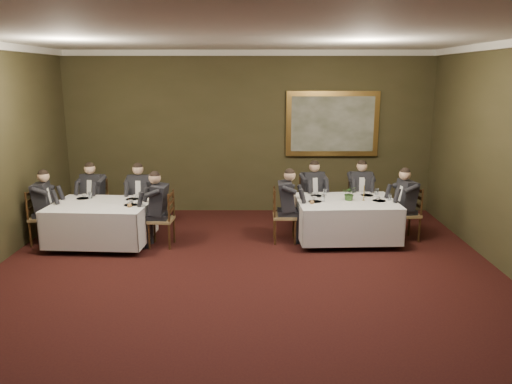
{
  "coord_description": "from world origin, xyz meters",
  "views": [
    {
      "loc": [
        0.19,
        -5.89,
        2.99
      ],
      "look_at": [
        0.17,
        1.92,
        1.15
      ],
      "focal_mm": 35.0,
      "sensor_mm": 36.0,
      "label": 1
    }
  ],
  "objects_px": {
    "diner_sec_endright": "(161,218)",
    "candlestick": "(364,192)",
    "chair_main_endright": "(406,225)",
    "chair_sec_backleft": "(96,215)",
    "table_second": "(102,221)",
    "chair_sec_backright": "(142,216)",
    "diner_main_backleft": "(312,202)",
    "chair_sec_endleft": "(43,228)",
    "chair_main_backright": "(359,212)",
    "diner_main_endright": "(406,213)",
    "painting": "(332,124)",
    "chair_sec_endright": "(162,231)",
    "chair_main_backleft": "(311,213)",
    "table_main": "(346,217)",
    "diner_sec_backright": "(141,205)",
    "diner_sec_backleft": "(95,204)",
    "centerpiece": "(350,193)",
    "diner_main_endleft": "(285,214)",
    "diner_main_backright": "(360,201)",
    "chair_main_endleft": "(284,226)",
    "diner_sec_endleft": "(43,216)"
  },
  "relations": [
    {
      "from": "diner_sec_endright",
      "to": "candlestick",
      "type": "relative_size",
      "value": 3.24
    },
    {
      "from": "chair_main_endright",
      "to": "chair_sec_backleft",
      "type": "bearing_deg",
      "value": 72.74
    },
    {
      "from": "table_second",
      "to": "chair_sec_backright",
      "type": "height_order",
      "value": "chair_sec_backright"
    },
    {
      "from": "diner_main_backleft",
      "to": "chair_sec_backright",
      "type": "relative_size",
      "value": 1.35
    },
    {
      "from": "diner_main_backleft",
      "to": "diner_sec_endright",
      "type": "xyz_separation_m",
      "value": [
        -2.8,
        -1.19,
        0.0
      ]
    },
    {
      "from": "table_second",
      "to": "chair_sec_backright",
      "type": "bearing_deg",
      "value": 58.9
    },
    {
      "from": "chair_sec_backleft",
      "to": "chair_sec_endleft",
      "type": "bearing_deg",
      "value": 62.66
    },
    {
      "from": "chair_main_backright",
      "to": "diner_main_endright",
      "type": "distance_m",
      "value": 1.15
    },
    {
      "from": "diner_main_backleft",
      "to": "chair_sec_backright",
      "type": "bearing_deg",
      "value": -11.47
    },
    {
      "from": "table_second",
      "to": "painting",
      "type": "relative_size",
      "value": 0.9
    },
    {
      "from": "diner_main_endright",
      "to": "candlestick",
      "type": "distance_m",
      "value": 0.91
    },
    {
      "from": "chair_sec_backleft",
      "to": "chair_sec_endright",
      "type": "xyz_separation_m",
      "value": [
        1.5,
        -0.98,
        0.0
      ]
    },
    {
      "from": "chair_main_backleft",
      "to": "candlestick",
      "type": "xyz_separation_m",
      "value": [
        0.84,
        -0.89,
        0.63
      ]
    },
    {
      "from": "chair_main_backleft",
      "to": "chair_sec_endleft",
      "type": "xyz_separation_m",
      "value": [
        -4.97,
        -1.07,
        0.0
      ]
    },
    {
      "from": "table_main",
      "to": "diner_main_backleft",
      "type": "height_order",
      "value": "diner_main_backleft"
    },
    {
      "from": "chair_main_backleft",
      "to": "chair_sec_backright",
      "type": "height_order",
      "value": "same"
    },
    {
      "from": "chair_main_backleft",
      "to": "diner_main_endright",
      "type": "distance_m",
      "value": 1.87
    },
    {
      "from": "chair_main_endright",
      "to": "diner_sec_backright",
      "type": "xyz_separation_m",
      "value": [
        -5.03,
        0.55,
        0.23
      ]
    },
    {
      "from": "diner_sec_endright",
      "to": "diner_sec_backleft",
      "type": "bearing_deg",
      "value": 60.26
    },
    {
      "from": "chair_sec_endleft",
      "to": "chair_sec_backleft",
      "type": "bearing_deg",
      "value": 134.71
    },
    {
      "from": "diner_main_backleft",
      "to": "chair_sec_endleft",
      "type": "distance_m",
      "value": 5.09
    },
    {
      "from": "table_second",
      "to": "chair_sec_endright",
      "type": "bearing_deg",
      "value": -3.52
    },
    {
      "from": "table_second",
      "to": "chair_sec_backleft",
      "type": "xyz_separation_m",
      "value": [
        -0.41,
        0.91,
        -0.17
      ]
    },
    {
      "from": "table_second",
      "to": "centerpiece",
      "type": "bearing_deg",
      "value": 3.25
    },
    {
      "from": "diner_main_endleft",
      "to": "painting",
      "type": "height_order",
      "value": "painting"
    },
    {
      "from": "diner_main_backright",
      "to": "diner_sec_endright",
      "type": "distance_m",
      "value": 3.96
    },
    {
      "from": "chair_main_backright",
      "to": "chair_sec_backright",
      "type": "distance_m",
      "value": 4.34
    },
    {
      "from": "diner_sec_endright",
      "to": "diner_main_backleft",
      "type": "bearing_deg",
      "value": -63.6
    },
    {
      "from": "chair_sec_backleft",
      "to": "diner_main_backleft",
      "type": "bearing_deg",
      "value": -165.6
    },
    {
      "from": "chair_sec_endleft",
      "to": "diner_sec_backright",
      "type": "bearing_deg",
      "value": 109.5
    },
    {
      "from": "chair_sec_endleft",
      "to": "chair_main_endright",
      "type": "bearing_deg",
      "value": 85.62
    },
    {
      "from": "chair_main_backleft",
      "to": "chair_sec_backleft",
      "type": "height_order",
      "value": "same"
    },
    {
      "from": "diner_main_endleft",
      "to": "chair_sec_backleft",
      "type": "bearing_deg",
      "value": -101.3
    },
    {
      "from": "diner_main_endright",
      "to": "painting",
      "type": "bearing_deg",
      "value": 18.19
    },
    {
      "from": "chair_main_endleft",
      "to": "chair_sec_backleft",
      "type": "xyz_separation_m",
      "value": [
        -3.68,
        0.73,
        0.0
      ]
    },
    {
      "from": "chair_sec_backleft",
      "to": "centerpiece",
      "type": "height_order",
      "value": "centerpiece"
    },
    {
      "from": "diner_sec_endleft",
      "to": "painting",
      "type": "distance_m",
      "value": 6.09
    },
    {
      "from": "diner_sec_backleft",
      "to": "centerpiece",
      "type": "xyz_separation_m",
      "value": [
        4.87,
        -0.65,
        0.39
      ]
    },
    {
      "from": "chair_main_backright",
      "to": "diner_sec_backright",
      "type": "distance_m",
      "value": 4.35
    },
    {
      "from": "centerpiece",
      "to": "candlestick",
      "type": "xyz_separation_m",
      "value": [
        0.26,
        -0.0,
        0.01
      ]
    },
    {
      "from": "chair_main_backleft",
      "to": "diner_sec_backleft",
      "type": "distance_m",
      "value": 4.3
    },
    {
      "from": "diner_main_endright",
      "to": "chair_sec_endleft",
      "type": "xyz_separation_m",
      "value": [
        -6.62,
        -0.23,
        -0.23
      ]
    },
    {
      "from": "table_second",
      "to": "diner_sec_backleft",
      "type": "bearing_deg",
      "value": 114.38
    },
    {
      "from": "candlestick",
      "to": "chair_sec_endright",
      "type": "bearing_deg",
      "value": -175.03
    },
    {
      "from": "chair_main_endleft",
      "to": "diner_main_endleft",
      "type": "distance_m",
      "value": 0.23
    },
    {
      "from": "painting",
      "to": "diner_sec_endright",
      "type": "bearing_deg",
      "value": -144.84
    },
    {
      "from": "diner_main_endleft",
      "to": "chair_sec_endright",
      "type": "distance_m",
      "value": 2.22
    },
    {
      "from": "table_main",
      "to": "chair_sec_backright",
      "type": "height_order",
      "value": "chair_sec_backright"
    },
    {
      "from": "diner_main_backright",
      "to": "diner_main_endleft",
      "type": "distance_m",
      "value": 1.85
    },
    {
      "from": "chair_main_endleft",
      "to": "diner_main_endleft",
      "type": "relative_size",
      "value": 0.74
    }
  ]
}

